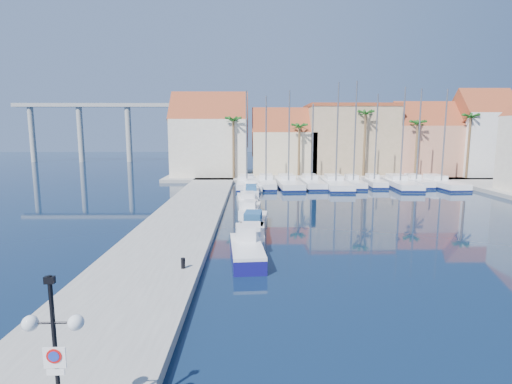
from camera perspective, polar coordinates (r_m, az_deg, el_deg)
ground at (r=20.79m, az=8.59°, el=-13.16°), size 260.00×260.00×0.00m
quay_west at (r=33.87m, az=-10.44°, el=-4.15°), size 6.00×77.00×0.50m
shore_north at (r=68.73m, az=10.49°, el=2.35°), size 54.00×16.00×0.50m
lamp_post at (r=10.60m, az=-26.91°, el=-17.70°), size 1.38×0.39×4.05m
bollard at (r=21.78m, az=-10.38°, el=-9.97°), size 0.23×0.23×0.57m
fishing_boat at (r=24.31m, az=-1.35°, el=-8.21°), size 2.27×5.59×1.91m
motorboat_west_0 at (r=27.97m, az=-0.68°, el=-6.20°), size 1.95×5.76×1.40m
motorboat_west_1 at (r=32.15m, az=-0.34°, el=-4.22°), size 2.41×5.96×1.40m
motorboat_west_2 at (r=36.99m, az=-0.85°, el=-2.51°), size 2.08×5.26×1.40m
motorboat_west_3 at (r=42.09m, az=-1.27°, el=-1.13°), size 2.35×6.21×1.40m
motorboat_west_4 at (r=47.87m, az=-0.68°, el=0.07°), size 1.88×5.66×1.40m
motorboat_west_5 at (r=53.38m, az=-0.60°, el=0.97°), size 2.65×7.01×1.40m
motorboat_west_6 at (r=57.46m, az=-0.86°, el=1.52°), size 1.78×5.14×1.40m
sailboat_0 at (r=55.19m, az=-1.33°, el=1.30°), size 2.88×10.44×13.00m
sailboat_1 at (r=55.86m, az=1.42°, el=1.38°), size 2.95×10.46×12.37m
sailboat_2 at (r=55.76m, az=4.56°, el=1.34°), size 3.66×11.54×13.05m
sailboat_3 at (r=56.44m, az=7.85°, el=1.37°), size 2.98×10.11×11.33m
sailboat_4 at (r=56.28m, az=11.19°, el=1.27°), size 3.56×12.09×14.04m
sailboat_5 at (r=57.33m, az=13.63°, el=1.40°), size 2.56×8.56×14.33m
sailboat_6 at (r=58.78m, az=16.43°, el=1.45°), size 2.58×8.18×12.71m
sailboat_7 at (r=58.88m, az=19.70°, el=1.25°), size 3.50×11.64×13.50m
sailboat_8 at (r=60.86m, az=21.72°, el=1.43°), size 2.42×8.33×13.41m
sailboat_9 at (r=60.88m, az=24.64°, el=1.20°), size 3.61×11.07×13.21m
building_0 at (r=66.39m, az=-6.53°, el=7.64°), size 12.30×9.00×13.50m
building_1 at (r=66.28m, az=3.93°, el=6.62°), size 10.30×8.00×11.00m
building_2 at (r=68.98m, az=13.09°, el=7.29°), size 14.20×10.20×11.50m
building_3 at (r=71.84m, az=22.68°, el=6.58°), size 10.30×8.00×12.00m
building_4 at (r=74.94m, az=29.41°, el=7.04°), size 8.30×8.00×14.00m
palm_0 at (r=61.11m, az=-3.27°, el=9.99°), size 2.60×2.60×10.15m
palm_1 at (r=61.46m, az=6.21°, el=9.07°), size 2.60×2.60×9.15m
palm_2 at (r=63.46m, az=15.40°, el=10.50°), size 2.60×2.60×11.15m
palm_3 at (r=66.05m, az=22.11°, el=8.87°), size 2.60×2.60×9.65m
palm_4 at (r=69.51m, az=28.33°, el=9.21°), size 2.60×2.60×10.65m
viaduct at (r=107.23m, az=-20.44°, el=9.54°), size 48.00×2.20×14.45m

